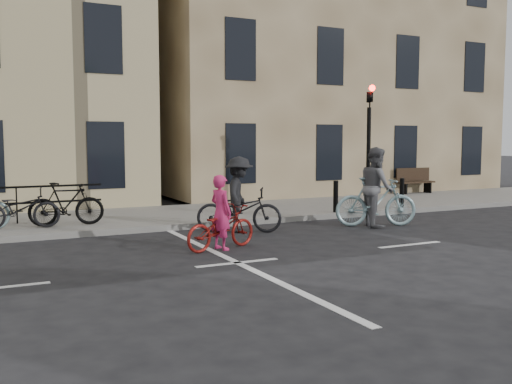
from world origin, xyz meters
name	(u,v)px	position (x,y,z in m)	size (l,w,h in m)	color
ground	(237,263)	(0.00, 0.00, 0.00)	(120.00, 120.00, 0.00)	black
building_east	(301,51)	(9.00, 13.00, 6.15)	(14.00, 10.00, 12.00)	#856F50
traffic_light	(369,131)	(6.20, 4.34, 2.45)	(0.18, 0.30, 3.90)	black
bollard_east	(336,197)	(5.00, 4.25, 0.60)	(0.14, 0.14, 0.90)	black
bollard_west	(402,193)	(7.40, 4.25, 0.60)	(0.14, 0.14, 0.90)	black
bench	(414,180)	(11.00, 7.73, 0.67)	(1.60, 0.41, 0.97)	black
cyclist_pink	(221,224)	(0.23, 1.32, 0.53)	(1.80, 1.07, 1.52)	maroon
cyclist_grey	(376,194)	(4.98, 2.39, 0.82)	(2.18, 1.30, 2.03)	#82A4AB
cyclist_dark	(239,203)	(1.46, 3.12, 0.72)	(2.12, 1.63, 1.82)	black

